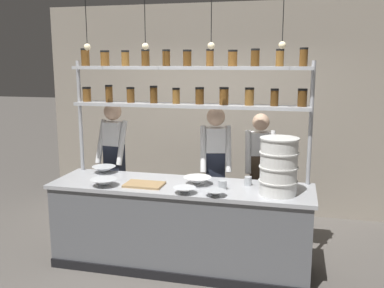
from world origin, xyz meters
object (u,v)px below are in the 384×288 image
object	(u,v)px
spice_shelf_unit	(188,90)
chef_left	(114,160)
prep_bowl_far_left	(185,190)
prep_bowl_near_right	(215,193)
chef_center	(215,168)
prep_bowl_center_front	(104,183)
chef_right	(259,170)
container_stack	(279,166)
serving_cup_by_board	(248,181)
cutting_board	(144,184)
prep_bowl_near_left	(197,181)
serving_cup_front	(222,185)
prep_bowl_center_back	(104,170)

from	to	relation	value
spice_shelf_unit	chef_left	xyz separation A→B (m)	(-1.03, 0.31, -0.90)
prep_bowl_far_left	prep_bowl_near_right	bearing A→B (deg)	-1.97
chef_center	prep_bowl_center_front	distance (m)	1.34
chef_right	container_stack	bearing A→B (deg)	-84.97
prep_bowl_center_front	spice_shelf_unit	bearing A→B (deg)	37.30
chef_left	container_stack	distance (m)	2.19
chef_right	serving_cup_by_board	world-z (taller)	chef_right
chef_center	cutting_board	world-z (taller)	chef_center
prep_bowl_near_left	prep_bowl_near_right	world-z (taller)	prep_bowl_near_left
prep_bowl_center_front	prep_bowl_near_right	size ratio (longest dim) A/B	1.33
cutting_board	prep_bowl_center_front	world-z (taller)	prep_bowl_center_front
chef_left	cutting_board	size ratio (longest dim) A/B	4.26
cutting_board	serving_cup_by_board	distance (m)	1.09
cutting_board	chef_center	bearing A→B (deg)	50.56
cutting_board	spice_shelf_unit	bearing A→B (deg)	52.56
spice_shelf_unit	serving_cup_front	distance (m)	1.10
prep_bowl_center_front	prep_bowl_far_left	world-z (taller)	prep_bowl_center_front
spice_shelf_unit	prep_bowl_far_left	xyz separation A→B (m)	(0.13, -0.62, -0.94)
chef_left	container_stack	xyz separation A→B (m)	(2.05, -0.74, 0.22)
chef_right	prep_bowl_far_left	world-z (taller)	chef_right
serving_cup_by_board	serving_cup_front	bearing A→B (deg)	-139.67
cutting_board	prep_bowl_center_back	bearing A→B (deg)	148.61
chef_left	cutting_board	world-z (taller)	chef_left
chef_left	chef_center	bearing A→B (deg)	3.89
prep_bowl_center_front	prep_bowl_near_left	bearing A→B (deg)	17.21
chef_right	serving_cup_by_board	bearing A→B (deg)	-105.25
prep_bowl_center_front	serving_cup_front	size ratio (longest dim) A/B	3.01
prep_bowl_far_left	serving_cup_by_board	bearing A→B (deg)	36.79
prep_bowl_center_back	chef_left	bearing A→B (deg)	95.97
chef_left	serving_cup_by_board	distance (m)	1.80
prep_bowl_center_back	serving_cup_by_board	xyz separation A→B (m)	(1.69, -0.12, 0.01)
spice_shelf_unit	cutting_board	distance (m)	1.12
chef_right	prep_bowl_near_right	world-z (taller)	chef_right
prep_bowl_center_front	serving_cup_front	world-z (taller)	serving_cup_front
cutting_board	prep_bowl_near_right	bearing A→B (deg)	-12.37
chef_left	chef_right	xyz separation A→B (m)	(1.79, 0.19, -0.07)
cutting_board	prep_bowl_near_right	size ratio (longest dim) A/B	1.92
cutting_board	prep_bowl_near_left	xyz separation A→B (m)	(0.53, 0.17, 0.03)
cutting_board	prep_bowl_near_left	bearing A→B (deg)	18.13
chef_left	prep_bowl_near_right	world-z (taller)	chef_left
chef_center	prep_bowl_center_back	xyz separation A→B (m)	(-1.25, -0.36, -0.01)
chef_left	prep_bowl_near_right	bearing A→B (deg)	-27.82
chef_left	serving_cup_front	size ratio (longest dim) A/B	18.45
serving_cup_by_board	chef_left	bearing A→B (deg)	163.77
spice_shelf_unit	container_stack	xyz separation A→B (m)	(1.02, -0.43, -0.69)
spice_shelf_unit	container_stack	bearing A→B (deg)	-22.90
serving_cup_front	container_stack	bearing A→B (deg)	-3.54
chef_right	chef_center	bearing A→B (deg)	-166.73
chef_center	chef_right	distance (m)	0.55
chef_left	serving_cup_by_board	bearing A→B (deg)	-11.28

